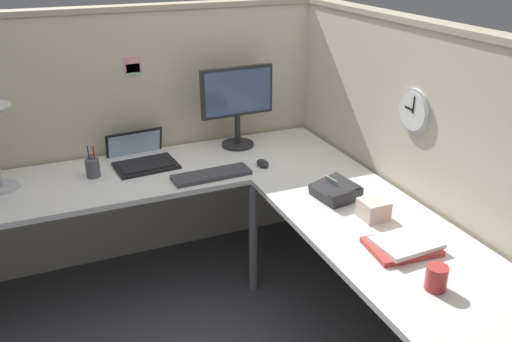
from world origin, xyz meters
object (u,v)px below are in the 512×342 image
Objects in this scene: tissue_box at (373,209)px; computer_mouse at (263,163)px; keyboard at (212,175)px; pen_cup at (93,168)px; laptop at (141,157)px; book_stack at (403,245)px; office_phone at (336,192)px; wall_clock at (415,111)px; monitor at (237,101)px; coffee_mug at (436,278)px.

computer_mouse is at bearing 106.66° from tissue_box.
keyboard is 3.58× the size of tissue_box.
laptop is at bearing 22.00° from pen_cup.
pen_cup is 1.68m from book_stack.
office_phone is at bearing 103.01° from tissue_box.
computer_mouse is at bearing 108.32° from office_phone.
office_phone is 0.52m from book_stack.
wall_clock is at bearing -35.00° from keyboard.
monitor is at bearing 0.80° from laptop.
coffee_mug is (0.14, -1.66, -0.25)m from monitor.
office_phone is at bearing -47.18° from laptop.
pen_cup is at bearing 124.07° from coffee_mug.
laptop is 4.25× the size of coffee_mug.
coffee_mug reaches higher than book_stack.
wall_clock is (0.86, -0.56, 0.42)m from keyboard.
laptop is 0.48m from keyboard.
tissue_box is 0.55× the size of wall_clock.
pen_cup is at bearing 130.95° from book_stack.
pen_cup is at bearing 165.92° from computer_mouse.
wall_clock is at bearing -38.36° from laptop.
keyboard is 0.91m from tissue_box.
laptop is 0.31m from pen_cup.
office_phone reaches higher than tissue_box.
book_stack is at bearing -88.11° from office_phone.
tissue_box is (0.85, -1.10, 0.02)m from laptop.
computer_mouse is 0.46× the size of office_phone.
keyboard is (-0.30, -0.38, -0.28)m from monitor.
coffee_mug is at bearing -65.43° from laptop.
pen_cup is at bearing 139.02° from tissue_box.
office_phone reaches higher than book_stack.
office_phone is 0.79m from coffee_mug.
pen_cup is at bearing 145.40° from office_phone.
wall_clock reaches higher than office_phone.
laptop reaches higher than office_phone.
wall_clock is at bearing -29.17° from pen_cup.
pen_cup is at bearing 150.83° from wall_clock.
book_stack is 3.12× the size of coffee_mug.
office_phone is (0.17, -0.52, 0.02)m from computer_mouse.
laptop is at bearing 120.55° from book_stack.
book_stack is (0.19, -1.04, 0.00)m from computer_mouse.
computer_mouse is 1.06m from book_stack.
laptop is 1.86× the size of wall_clock.
computer_mouse is 0.87× the size of tissue_box.
tissue_box is (0.06, -0.24, 0.01)m from office_phone.
book_stack is (0.51, -1.01, 0.01)m from keyboard.
computer_mouse is 1.31m from coffee_mug.
wall_clock is at bearing -59.06° from monitor.
book_stack is at bearing 77.25° from coffee_mug.
laptop is 1.17m from office_phone.
wall_clock is at bearing -9.94° from office_phone.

